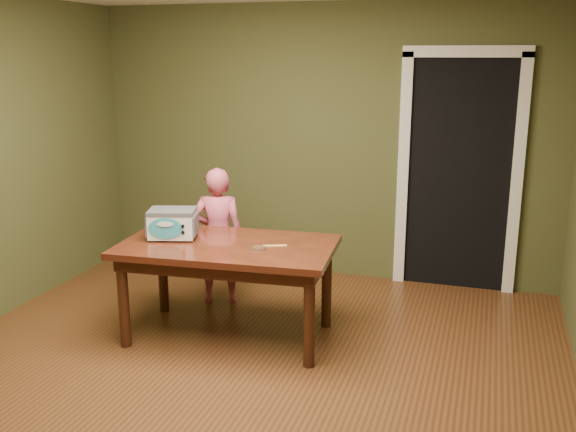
# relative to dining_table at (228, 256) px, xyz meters

# --- Properties ---
(floor) EXTENTS (5.00, 5.00, 0.00)m
(floor) POSITION_rel_dining_table_xyz_m (0.27, -0.81, -0.65)
(floor) COLOR brown
(floor) RESTS_ON ground
(room_shell) EXTENTS (4.52, 5.02, 2.61)m
(room_shell) POSITION_rel_dining_table_xyz_m (0.27, -0.81, 1.06)
(room_shell) COLOR #444B28
(room_shell) RESTS_ON ground
(doorway) EXTENTS (1.10, 0.66, 2.25)m
(doorway) POSITION_rel_dining_table_xyz_m (1.57, 1.97, 0.41)
(doorway) COLOR black
(doorway) RESTS_ON ground
(dining_table) EXTENTS (1.66, 1.02, 0.75)m
(dining_table) POSITION_rel_dining_table_xyz_m (0.00, 0.00, 0.00)
(dining_table) COLOR #39150C
(dining_table) RESTS_ON floor
(toy_oven) EXTENTS (0.42, 0.34, 0.23)m
(toy_oven) POSITION_rel_dining_table_xyz_m (-0.45, -0.00, 0.22)
(toy_oven) COLOR #4C4F54
(toy_oven) RESTS_ON dining_table
(baking_pan) EXTENTS (0.10, 0.10, 0.02)m
(baking_pan) POSITION_rel_dining_table_xyz_m (0.28, -0.07, 0.11)
(baking_pan) COLOR silver
(baking_pan) RESTS_ON dining_table
(spatula) EXTENTS (0.18, 0.09, 0.01)m
(spatula) POSITION_rel_dining_table_xyz_m (0.36, 0.04, 0.10)
(spatula) COLOR #E5C163
(spatula) RESTS_ON dining_table
(child) EXTENTS (0.50, 0.40, 1.21)m
(child) POSITION_rel_dining_table_xyz_m (-0.35, 0.62, -0.05)
(child) COLOR #C55169
(child) RESTS_ON floor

